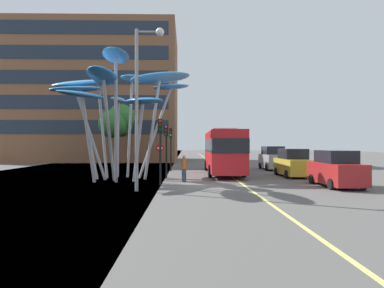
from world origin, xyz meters
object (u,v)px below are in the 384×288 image
traffic_light_kerb_near (160,138)px  leaf_sculpture (117,90)px  pedestrian (184,168)px  traffic_light_opposite (171,141)px  street_lamp (142,89)px  no_entry_sign (160,155)px  traffic_light_island_mid (171,140)px  red_bus (223,149)px  car_parked_mid (293,164)px  traffic_light_kerb_far (166,140)px  car_parked_far (273,159)px  car_parked_near (336,169)px

traffic_light_kerb_near → leaf_sculpture: bearing=133.2°
pedestrian → traffic_light_opposite: bearing=96.1°
leaf_sculpture → street_lamp: bearing=-66.8°
traffic_light_kerb_near → no_entry_sign: traffic_light_kerb_near is taller
traffic_light_opposite → pedestrian: bearing=-83.9°
leaf_sculpture → pedestrian: bearing=-15.1°
traffic_light_kerb_near → traffic_light_island_mid: traffic_light_kerb_near is taller
traffic_light_island_mid → no_entry_sign: bearing=-95.2°
red_bus → traffic_light_kerb_near: bearing=-119.6°
traffic_light_opposite → traffic_light_island_mid: bearing=-87.5°
street_lamp → pedestrian: (2.18, 4.48, -4.52)m
car_parked_mid → pedestrian: bearing=-157.7°
traffic_light_kerb_far → no_entry_sign: (-0.49, 0.40, -1.12)m
leaf_sculpture → car_parked_far: size_ratio=2.49×
traffic_light_opposite → car_parked_near: bearing=-58.0°
traffic_light_opposite → leaf_sculpture: bearing=-104.0°
traffic_light_kerb_near → traffic_light_kerb_far: size_ratio=1.04×
leaf_sculpture → traffic_light_opposite: bearing=76.0°
traffic_light_kerb_far → pedestrian: bearing=-60.4°
car_parked_far → no_entry_sign: size_ratio=1.79×
traffic_light_kerb_near → traffic_light_opposite: (-0.07, 16.12, -0.05)m
red_bus → traffic_light_kerb_near: 9.45m
leaf_sculpture → traffic_light_kerb_far: (3.33, 1.03, -3.47)m
car_parked_mid → pedestrian: car_parked_mid is taller
traffic_light_kerb_far → traffic_light_island_mid: 6.35m
leaf_sculpture → car_parked_near: size_ratio=2.45×
traffic_light_opposite → red_bus: bearing=-59.2°
red_bus → traffic_light_kerb_near: traffic_light_kerb_near is taller
traffic_light_kerb_far → car_parked_mid: traffic_light_kerb_far is taller
traffic_light_kerb_far → car_parked_far: size_ratio=0.86×
traffic_light_island_mid → car_parked_mid: 11.06m
car_parked_near → car_parked_far: size_ratio=1.02×
traffic_light_kerb_far → no_entry_sign: 1.28m
leaf_sculpture → street_lamp: size_ratio=1.29×
traffic_light_kerb_near → traffic_light_opposite: bearing=90.2°
traffic_light_kerb_near → no_entry_sign: (-0.38, 4.87, -1.22)m
traffic_light_kerb_far → street_lamp: street_lamp is taller
traffic_light_opposite → street_lamp: size_ratio=0.45×
leaf_sculpture → traffic_light_island_mid: size_ratio=2.81×
red_bus → car_parked_far: size_ratio=2.58×
traffic_light_kerb_near → pedestrian: (1.41, 2.18, -2.00)m
red_bus → leaf_sculpture: bearing=-148.9°
car_parked_near → car_parked_mid: car_parked_mid is taller
red_bus → pedestrian: 6.93m
pedestrian → car_parked_near: bearing=-16.8°
leaf_sculpture → traffic_light_opposite: leaf_sculpture is taller
street_lamp → red_bus: bearing=62.7°
car_parked_far → no_entry_sign: 13.12m
traffic_light_kerb_near → traffic_light_island_mid: (0.17, 10.81, -0.02)m
leaf_sculpture → traffic_light_kerb_far: bearing=17.2°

